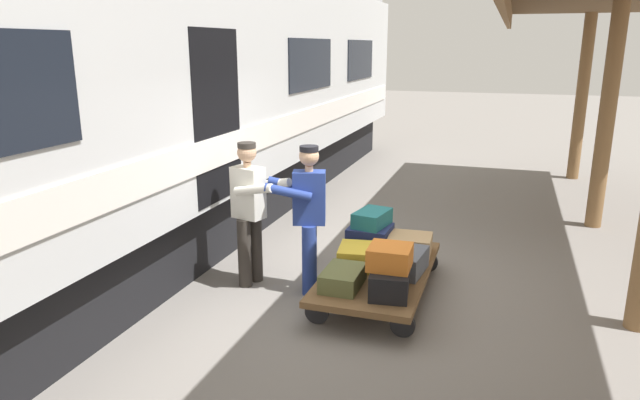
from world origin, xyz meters
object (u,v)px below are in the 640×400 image
(luggage_cart, at_px, (378,272))
(suitcase_olive_duffel, at_px, (343,278))
(suitcase_tan_vintage, at_px, (410,244))
(suitcase_yellow_case, at_px, (358,256))
(suitcase_slate_roller, at_px, (401,261))
(porter_by_door, at_px, (250,209))
(suitcase_navy_fabric, at_px, (370,238))
(suitcase_orange_carryall, at_px, (390,257))
(suitcase_black_hardshell, at_px, (390,281))
(suitcase_teal_softside, at_px, (372,218))
(porter_in_overalls, at_px, (308,214))
(train_car, at_px, (110,103))

(luggage_cart, xyz_separation_m, suitcase_olive_duffel, (0.25, 0.60, 0.14))
(suitcase_tan_vintage, bearing_deg, suitcase_yellow_case, 50.55)
(suitcase_tan_vintage, bearing_deg, suitcase_slate_roller, 90.00)
(suitcase_slate_roller, xyz_separation_m, porter_by_door, (1.75, 0.15, 0.48))
(suitcase_navy_fabric, relative_size, porter_by_door, 0.29)
(suitcase_yellow_case, relative_size, suitcase_orange_carryall, 1.18)
(suitcase_navy_fabric, distance_m, suitcase_black_hardshell, 1.31)
(suitcase_yellow_case, xyz_separation_m, suitcase_navy_fabric, (0.00, -0.60, 0.03))
(suitcase_olive_duffel, distance_m, suitcase_teal_softside, 1.27)
(suitcase_slate_roller, relative_size, porter_in_overalls, 0.34)
(luggage_cart, height_order, suitcase_navy_fabric, suitcase_navy_fabric)
(suitcase_slate_roller, bearing_deg, suitcase_teal_softside, -52.70)
(suitcase_teal_softside, bearing_deg, suitcase_olive_duffel, 89.39)
(suitcase_olive_duffel, xyz_separation_m, porter_by_door, (1.26, -0.45, 0.51))
(luggage_cart, relative_size, suitcase_slate_roller, 3.79)
(suitcase_navy_fabric, distance_m, suitcase_teal_softside, 0.24)
(train_car, bearing_deg, suitcase_tan_vintage, -171.57)
(train_car, bearing_deg, suitcase_teal_softside, -169.80)
(train_car, height_order, porter_in_overalls, train_car)
(train_car, height_order, suitcase_teal_softside, train_car)
(suitcase_teal_softside, height_order, porter_by_door, porter_by_door)
(suitcase_slate_roller, bearing_deg, suitcase_navy_fabric, -50.55)
(porter_by_door, bearing_deg, suitcase_teal_softside, -148.16)
(luggage_cart, distance_m, suitcase_teal_softside, 0.80)
(porter_by_door, bearing_deg, luggage_cart, -174.19)
(suitcase_teal_softside, bearing_deg, suitcase_orange_carryall, 111.29)
(suitcase_orange_carryall, height_order, suitcase_teal_softside, suitcase_orange_carryall)
(train_car, relative_size, porter_in_overalls, 11.17)
(luggage_cart, relative_size, suitcase_orange_carryall, 5.21)
(suitcase_tan_vintage, height_order, suitcase_black_hardshell, suitcase_black_hardshell)
(train_car, bearing_deg, luggage_cart, 179.15)
(suitcase_tan_vintage, bearing_deg, train_car, 8.43)
(suitcase_navy_fabric, xyz_separation_m, suitcase_orange_carryall, (-0.48, 1.18, 0.23))
(suitcase_black_hardshell, distance_m, suitcase_orange_carryall, 0.25)
(luggage_cart, xyz_separation_m, suitcase_black_hardshell, (-0.25, 0.60, 0.18))
(train_car, relative_size, suitcase_black_hardshell, 31.34)
(train_car, relative_size, suitcase_teal_softside, 36.53)
(suitcase_tan_vintage, height_order, suitcase_navy_fabric, suitcase_navy_fabric)
(train_car, xyz_separation_m, suitcase_olive_duffel, (-3.23, 0.66, -1.65))
(suitcase_slate_roller, distance_m, suitcase_teal_softside, 0.84)
(suitcase_olive_duffel, height_order, porter_in_overalls, porter_in_overalls)
(suitcase_yellow_case, bearing_deg, suitcase_tan_vintage, -129.45)
(suitcase_tan_vintage, bearing_deg, suitcase_navy_fabric, 0.00)
(suitcase_tan_vintage, relative_size, suitcase_black_hardshell, 0.83)
(suitcase_olive_duffel, distance_m, suitcase_slate_roller, 0.78)
(suitcase_slate_roller, relative_size, suitcase_navy_fabric, 1.16)
(porter_in_overalls, bearing_deg, suitcase_slate_roller, -172.42)
(suitcase_navy_fabric, relative_size, suitcase_teal_softside, 0.96)
(suitcase_olive_duffel, relative_size, suitcase_orange_carryall, 1.35)
(porter_in_overalls, bearing_deg, suitcase_orange_carryall, 157.25)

